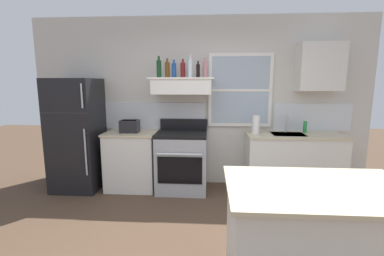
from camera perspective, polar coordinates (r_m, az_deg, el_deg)
back_wall at (r=4.39m, az=1.95°, el=5.46°), size 5.40×0.11×2.70m
refrigerator at (r=4.57m, az=-23.24°, el=-1.30°), size 0.70×0.72×1.73m
counter_left_of_stove at (r=4.40m, az=-12.55°, el=-6.62°), size 0.79×0.63×0.91m
toaster at (r=4.26m, az=-13.07°, el=0.42°), size 0.30×0.20×0.19m
stove_range at (r=4.21m, az=-2.13°, el=-7.01°), size 0.76×0.69×1.09m
range_hood_shelf at (r=4.14m, az=-2.09°, el=8.96°), size 0.96×0.52×0.24m
bottle_dark_green_wine at (r=4.15m, az=-7.03°, el=12.40°), size 0.07×0.07×0.31m
bottle_amber_wine at (r=4.22m, az=-5.26°, el=12.24°), size 0.07×0.07×0.29m
bottle_blue_liqueur at (r=4.17m, az=-3.83°, el=12.16°), size 0.07×0.07×0.27m
bottle_red_label_wine at (r=4.19m, az=-1.94°, el=12.24°), size 0.07×0.07×0.28m
bottle_clear_tall at (r=4.08m, az=-0.37°, el=12.62°), size 0.06×0.06×0.33m
bottle_balsamic_dark at (r=4.09m, az=1.29°, el=12.08°), size 0.06×0.06×0.24m
bottle_rose_pink at (r=4.16m, az=2.78°, el=12.37°), size 0.07×0.07×0.30m
counter_right_with_sink at (r=4.42m, az=20.60°, el=-6.95°), size 1.43×0.63×0.91m
sink_faucet at (r=4.35m, az=19.46°, el=1.33°), size 0.03×0.17×0.28m
paper_towel_roll at (r=4.16m, az=13.39°, el=0.71°), size 0.11×0.11×0.27m
dish_soap_bottle at (r=4.45m, az=22.86°, el=0.20°), size 0.06×0.06×0.18m
kitchen_island at (r=2.44m, az=24.95°, el=-21.11°), size 1.40×0.90×0.91m
upper_cabinet_right at (r=4.51m, az=25.53°, el=11.62°), size 0.64×0.32×0.70m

